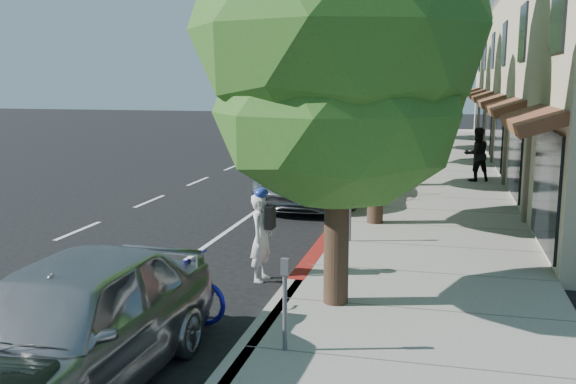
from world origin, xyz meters
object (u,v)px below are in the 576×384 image
(street_tree_1, at_px, (379,29))
(street_tree_5, at_px, (419,60))
(street_tree_3, at_px, (408,54))
(dark_sedan, at_px, (324,166))
(cyclist, at_px, (262,238))
(street_tree_4, at_px, (414,60))
(white_pickup, at_px, (337,141))
(silver_suv, at_px, (317,173))
(pedestrian, at_px, (477,154))
(near_car_a, at_px, (68,327))
(dark_suv_far, at_px, (360,128))
(street_tree_2, at_px, (397,67))
(street_tree_0, at_px, (339,38))
(bicycle, at_px, (164,286))

(street_tree_1, bearing_deg, street_tree_5, 90.00)
(street_tree_1, relative_size, street_tree_3, 1.05)
(street_tree_3, xyz_separation_m, dark_sedan, (-2.37, -6.22, -3.99))
(cyclist, height_order, dark_sedan, cyclist)
(street_tree_4, bearing_deg, dark_sedan, -100.98)
(white_pickup, bearing_deg, street_tree_1, -74.79)
(street_tree_5, relative_size, silver_suv, 1.28)
(silver_suv, xyz_separation_m, pedestrian, (4.88, 4.21, 0.22))
(dark_sedan, relative_size, near_car_a, 0.91)
(street_tree_4, bearing_deg, cyclist, -94.03)
(street_tree_5, bearing_deg, dark_suv_far, -136.21)
(white_pickup, bearing_deg, cyclist, -83.41)
(cyclist, xyz_separation_m, silver_suv, (-0.52, 8.05, 0.05))
(dark_sedan, bearing_deg, pedestrian, 21.88)
(near_car_a, bearing_deg, white_pickup, 93.39)
(street_tree_2, relative_size, silver_suv, 1.06)
(silver_suv, xyz_separation_m, dark_suv_far, (-0.98, 17.70, 0.05))
(street_tree_0, height_order, bicycle, street_tree_0)
(street_tree_5, distance_m, near_car_a, 33.84)
(street_tree_4, relative_size, near_car_a, 1.52)
(street_tree_5, bearing_deg, pedestrian, -80.48)
(street_tree_1, distance_m, cyclist, 6.43)
(street_tree_0, distance_m, near_car_a, 5.57)
(street_tree_3, bearing_deg, white_pickup, 163.13)
(street_tree_3, xyz_separation_m, dark_suv_far, (-3.10, 9.03, -3.81))
(street_tree_1, xyz_separation_m, cyclist, (-1.60, -4.72, -4.06))
(white_pickup, bearing_deg, street_tree_2, -64.19)
(street_tree_1, bearing_deg, dark_suv_far, 98.39)
(dark_sedan, relative_size, white_pickup, 0.71)
(street_tree_2, distance_m, near_car_a, 16.05)
(street_tree_1, height_order, dark_sedan, street_tree_1)
(street_tree_0, xyz_separation_m, street_tree_4, (-0.00, 24.00, 0.34))
(pedestrian, bearing_deg, silver_suv, 20.27)
(street_tree_5, bearing_deg, street_tree_1, -90.00)
(street_tree_3, distance_m, white_pickup, 5.00)
(street_tree_4, height_order, dark_sedan, street_tree_4)
(street_tree_2, xyz_separation_m, dark_sedan, (-2.37, -0.22, -3.35))
(street_tree_2, distance_m, street_tree_5, 18.02)
(street_tree_3, relative_size, street_tree_5, 0.96)
(street_tree_3, relative_size, near_car_a, 1.55)
(street_tree_4, xyz_separation_m, dark_suv_far, (-3.10, 3.03, -3.74))
(street_tree_2, height_order, silver_suv, street_tree_2)
(street_tree_0, distance_m, dark_sedan, 12.54)
(street_tree_0, bearing_deg, street_tree_5, 90.00)
(dark_suv_far, bearing_deg, near_car_a, -89.37)
(street_tree_5, xyz_separation_m, cyclist, (-1.60, -28.72, -4.03))
(bicycle, bearing_deg, silver_suv, 1.76)
(bicycle, height_order, white_pickup, white_pickup)
(cyclist, relative_size, near_car_a, 0.33)
(silver_suv, distance_m, dark_suv_far, 17.73)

